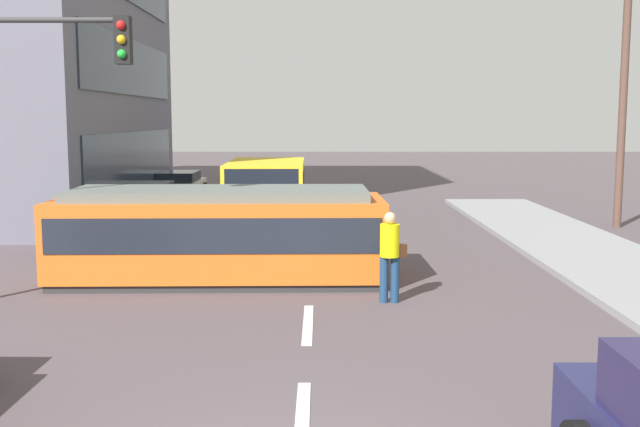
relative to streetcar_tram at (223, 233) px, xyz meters
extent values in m
plane|color=#4E4448|center=(1.87, 0.59, -0.99)|extent=(120.00, 120.00, 0.00)
cube|color=silver|center=(1.87, -7.41, -0.99)|extent=(0.16, 2.40, 0.01)
cube|color=silver|center=(1.87, -3.41, -0.99)|extent=(0.16, 2.40, 0.01)
cube|color=silver|center=(1.87, 6.00, -0.99)|extent=(0.16, 2.40, 0.01)
cube|color=silver|center=(1.87, 12.00, -0.99)|extent=(0.16, 2.40, 0.01)
cube|color=#2D3847|center=(-4.51, 11.39, 0.93)|extent=(0.06, 11.96, 1.92)
cube|color=#2D3847|center=(-4.51, 11.39, 4.13)|extent=(0.06, 11.96, 1.92)
cube|color=orange|center=(0.00, 0.00, -0.06)|extent=(6.78, 2.62, 1.57)
cube|color=#2D2D2D|center=(0.00, 0.00, -0.92)|extent=(6.64, 2.50, 0.15)
cube|color=#5B625D|center=(0.00, 0.00, 0.83)|extent=(6.10, 2.24, 0.20)
cube|color=#1E232D|center=(0.00, 0.00, 0.13)|extent=(6.51, 2.66, 0.69)
cube|color=yellow|center=(0.26, 9.98, 0.12)|extent=(2.57, 5.32, 1.61)
cube|color=black|center=(0.30, 7.38, 0.36)|extent=(2.25, 0.15, 0.97)
cube|color=black|center=(0.26, 9.98, 0.41)|extent=(2.60, 4.53, 0.65)
cylinder|color=black|center=(0.28, 8.29, -0.54)|extent=(2.56, 0.93, 0.90)
cylinder|color=black|center=(0.24, 11.67, -0.54)|extent=(2.56, 0.93, 0.90)
cylinder|color=navy|center=(3.24, -1.92, -0.57)|extent=(0.16, 0.16, 0.85)
cylinder|color=navy|center=(3.44, -1.92, -0.57)|extent=(0.16, 0.16, 0.85)
cylinder|color=yellow|center=(3.34, -1.92, 0.16)|extent=(0.36, 0.36, 0.60)
sphere|color=tan|center=(3.34, -1.92, 0.57)|extent=(0.22, 0.22, 0.22)
cube|color=brown|center=(3.56, -1.87, -0.04)|extent=(0.22, 0.21, 0.24)
cube|color=#26523A|center=(-3.20, 4.00, -0.48)|extent=(1.91, 4.62, 0.55)
cube|color=black|center=(-3.20, 3.85, 0.00)|extent=(1.72, 2.56, 0.40)
cylinder|color=black|center=(-4.06, 5.39, -0.67)|extent=(0.24, 0.65, 0.64)
cylinder|color=black|center=(-2.26, 5.35, -0.67)|extent=(0.24, 0.65, 0.64)
cylinder|color=black|center=(-4.13, 2.65, -0.67)|extent=(0.24, 0.65, 0.64)
cylinder|color=black|center=(-2.33, 2.61, -0.67)|extent=(0.24, 0.65, 0.64)
cube|color=black|center=(-3.87, 9.83, -0.48)|extent=(1.88, 4.42, 0.55)
cube|color=black|center=(-3.87, 9.68, 0.00)|extent=(1.71, 2.44, 0.40)
cylinder|color=black|center=(-4.80, 11.14, -0.67)|extent=(0.23, 0.64, 0.64)
cylinder|color=black|center=(-2.96, 11.16, -0.67)|extent=(0.23, 0.64, 0.64)
cylinder|color=black|center=(-4.77, 8.50, -0.67)|extent=(0.23, 0.64, 0.64)
cylinder|color=black|center=(-2.94, 8.51, -0.67)|extent=(0.23, 0.64, 0.64)
cube|color=beige|center=(-3.79, 15.48, -0.48)|extent=(1.80, 4.00, 0.55)
cube|color=black|center=(-3.79, 15.33, 0.00)|extent=(1.65, 2.20, 0.40)
cylinder|color=black|center=(-4.69, 16.68, -0.67)|extent=(0.22, 0.64, 0.64)
cylinder|color=black|center=(-2.89, 16.68, -0.67)|extent=(0.22, 0.64, 0.64)
cylinder|color=black|center=(-4.69, 14.28, -0.67)|extent=(0.22, 0.64, 0.64)
cylinder|color=black|center=(-2.89, 14.28, -0.67)|extent=(0.22, 0.64, 0.64)
cylinder|color=#333333|center=(-2.81, -1.80, 4.09)|extent=(2.76, 0.10, 0.10)
cube|color=black|center=(-1.43, -1.80, 3.74)|extent=(0.28, 0.24, 0.84)
sphere|color=red|center=(-1.43, -1.93, 3.99)|extent=(0.16, 0.16, 0.16)
sphere|color=gold|center=(-1.43, -1.93, 3.74)|extent=(0.16, 0.16, 0.16)
sphere|color=green|center=(-1.43, -1.93, 3.49)|extent=(0.16, 0.16, 0.16)
cylinder|color=brown|center=(11.28, 7.71, 2.88)|extent=(0.24, 0.24, 7.75)
camera|label=1|loc=(2.07, -15.50, 2.37)|focal=42.49mm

